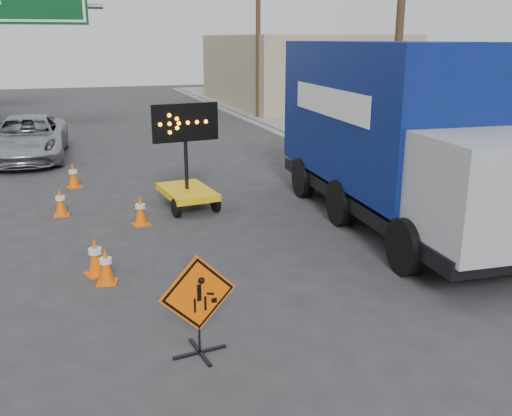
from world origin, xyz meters
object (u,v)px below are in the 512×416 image
construction_sign (198,303)px  arrow_board (187,185)px  pickup_truck (28,138)px  box_truck (393,144)px

construction_sign → arrow_board: arrow_board is taller
construction_sign → arrow_board: bearing=71.7°
pickup_truck → box_truck: size_ratio=0.63×
construction_sign → pickup_truck: (-2.96, 15.61, -0.00)m
construction_sign → box_truck: bearing=30.5°
arrow_board → pickup_truck: (-4.34, 8.23, 0.17)m
construction_sign → box_truck: box_truck is taller
construction_sign → pickup_truck: size_ratio=0.26×
arrow_board → pickup_truck: size_ratio=0.48×
arrow_board → construction_sign: bearing=-107.6°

